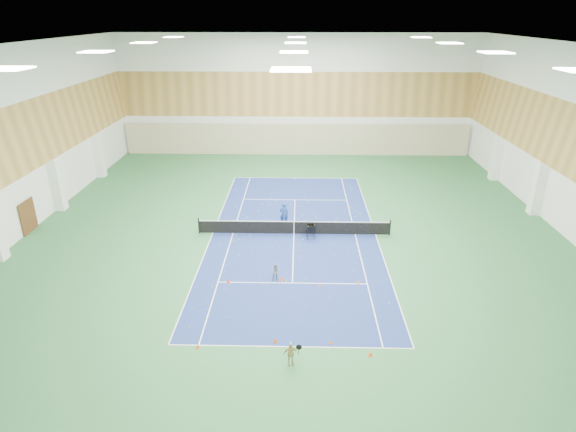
{
  "coord_description": "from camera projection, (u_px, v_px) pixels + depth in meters",
  "views": [
    {
      "loc": [
        0.32,
        -29.33,
        13.73
      ],
      "look_at": [
        -0.36,
        -1.63,
        2.0
      ],
      "focal_mm": 30.0,
      "sensor_mm": 36.0,
      "label": 1
    }
  ],
  "objects": [
    {
      "name": "ceiling_light_grid",
      "position": [
        295.0,
        47.0,
        27.72
      ],
      "size": [
        21.4,
        25.4,
        0.06
      ],
      "primitive_type": null,
      "color": "white",
      "rests_on": "room_shell"
    },
    {
      "name": "cone_svc_d",
      "position": [
        358.0,
        282.0,
        26.41
      ],
      "size": [
        0.19,
        0.19,
        0.21
      ],
      "primitive_type": "cone",
      "color": "orange",
      "rests_on": "ground"
    },
    {
      "name": "ball_cart",
      "position": [
        311.0,
        231.0,
        31.57
      ],
      "size": [
        0.65,
        0.65,
        0.97
      ],
      "primitive_type": null,
      "rotation": [
        0.0,
        0.0,
        0.17
      ],
      "color": "black",
      "rests_on": "ground"
    },
    {
      "name": "cone_base_c",
      "position": [
        331.0,
        342.0,
        21.6
      ],
      "size": [
        0.17,
        0.17,
        0.19
      ],
      "primitive_type": "cone",
      "color": "#FF660D",
      "rests_on": "ground"
    },
    {
      "name": "ground",
      "position": [
        294.0,
        234.0,
        32.36
      ],
      "size": [
        40.0,
        40.0,
        0.0
      ],
      "primitive_type": "plane",
      "color": "#2B6638",
      "rests_on": "ground"
    },
    {
      "name": "door_left_b",
      "position": [
        28.0,
        216.0,
        32.34
      ],
      "size": [
        0.08,
        1.8,
        2.2
      ],
      "primitive_type": "cube",
      "color": "#593319",
      "rests_on": "ground"
    },
    {
      "name": "coach",
      "position": [
        284.0,
        214.0,
        33.47
      ],
      "size": [
        0.63,
        0.44,
        1.66
      ],
      "primitive_type": "imported",
      "rotation": [
        0.0,
        0.0,
        3.22
      ],
      "color": "#21439B",
      "rests_on": "ground"
    },
    {
      "name": "cone_svc_c",
      "position": [
        320.0,
        285.0,
        26.16
      ],
      "size": [
        0.17,
        0.17,
        0.19
      ],
      "primitive_type": "cone",
      "color": "orange",
      "rests_on": "ground"
    },
    {
      "name": "cone_base_b",
      "position": [
        275.0,
        340.0,
        21.68
      ],
      "size": [
        0.21,
        0.21,
        0.23
      ],
      "primitive_type": "cone",
      "color": "#DD500B",
      "rests_on": "ground"
    },
    {
      "name": "cone_svc_a",
      "position": [
        228.0,
        281.0,
        26.45
      ],
      "size": [
        0.22,
        0.22,
        0.24
      ],
      "primitive_type": "cone",
      "color": "#F1450C",
      "rests_on": "ground"
    },
    {
      "name": "cone_base_a",
      "position": [
        198.0,
        346.0,
        21.32
      ],
      "size": [
        0.18,
        0.18,
        0.19
      ],
      "primitive_type": "cone",
      "color": "#FE4D0D",
      "rests_on": "ground"
    },
    {
      "name": "room_shell",
      "position": [
        294.0,
        147.0,
        30.02
      ],
      "size": [
        36.0,
        40.0,
        12.0
      ],
      "primitive_type": null,
      "color": "white",
      "rests_on": "ground"
    },
    {
      "name": "cone_svc_b",
      "position": [
        282.0,
        278.0,
        26.7
      ],
      "size": [
        0.23,
        0.23,
        0.25
      ],
      "primitive_type": "cone",
      "color": "#FF640D",
      "rests_on": "ground"
    },
    {
      "name": "tennis_balls_scatter",
      "position": [
        294.0,
        233.0,
        32.35
      ],
      "size": [
        10.57,
        22.77,
        0.07
      ],
      "primitive_type": null,
      "color": "#C8D624",
      "rests_on": "ground"
    },
    {
      "name": "child_court",
      "position": [
        276.0,
        272.0,
        26.62
      ],
      "size": [
        0.55,
        0.47,
        0.99
      ],
      "primitive_type": "imported",
      "rotation": [
        0.0,
        0.0,
        0.21
      ],
      "color": "gray",
      "rests_on": "ground"
    },
    {
      "name": "wood_cladding",
      "position": [
        295.0,
        115.0,
        29.24
      ],
      "size": [
        36.0,
        40.0,
        8.0
      ],
      "primitive_type": null,
      "color": "#B98A45",
      "rests_on": "room_shell"
    },
    {
      "name": "back_curtain",
      "position": [
        297.0,
        139.0,
        49.92
      ],
      "size": [
        35.4,
        0.16,
        3.2
      ],
      "primitive_type": "cube",
      "color": "#C6B793",
      "rests_on": "ground"
    },
    {
      "name": "cone_base_d",
      "position": [
        370.0,
        354.0,
        20.83
      ],
      "size": [
        0.2,
        0.2,
        0.22
      ],
      "primitive_type": "cone",
      "color": "#F3470C",
      "rests_on": "ground"
    },
    {
      "name": "child_apron",
      "position": [
        290.0,
        354.0,
        20.18
      ],
      "size": [
        0.67,
        0.4,
        1.07
      ],
      "primitive_type": "imported",
      "rotation": [
        0.0,
        0.0,
        0.24
      ],
      "color": "tan",
      "rests_on": "ground"
    },
    {
      "name": "court_surface",
      "position": [
        294.0,
        234.0,
        32.36
      ],
      "size": [
        10.97,
        23.77,
        0.01
      ],
      "primitive_type": "cube",
      "color": "navy",
      "rests_on": "ground"
    },
    {
      "name": "tennis_net",
      "position": [
        294.0,
        226.0,
        32.15
      ],
      "size": [
        12.8,
        0.1,
        1.1
      ],
      "primitive_type": null,
      "color": "black",
      "rests_on": "ground"
    }
  ]
}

